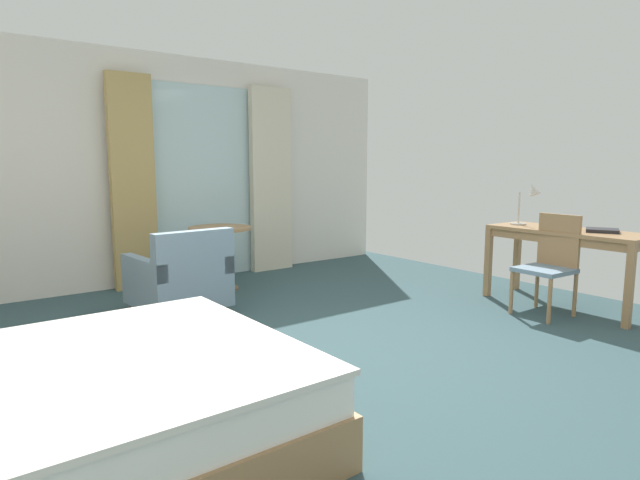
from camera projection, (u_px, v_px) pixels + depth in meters
ground at (325, 361)px, 3.91m from camera, size 6.78×6.82×0.10m
wall_back at (162, 170)px, 6.20m from camera, size 6.38×0.12×2.65m
balcony_glass_door at (204, 183)px, 6.46m from camera, size 1.36×0.02×2.33m
curtain_panel_left at (133, 183)px, 5.84m from camera, size 0.48×0.10×2.37m
curtain_panel_right at (271, 180)px, 6.91m from camera, size 0.59×0.10×2.37m
bed at (45, 421)px, 2.34m from camera, size 2.21×1.70×1.07m
writing_desk at (567, 239)px, 5.15m from camera, size 0.60×1.48×0.77m
desk_chair at (550, 260)px, 4.90m from camera, size 0.46×0.45×0.93m
desk_lamp at (529, 197)px, 5.41m from camera, size 0.16×0.31×0.45m
closed_book at (602, 230)px, 4.94m from camera, size 0.33×0.35×0.03m
armchair_by_window at (180, 280)px, 4.87m from camera, size 0.80×0.84×0.82m
round_cafe_table at (220, 243)px, 5.86m from camera, size 0.69×0.69×0.71m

